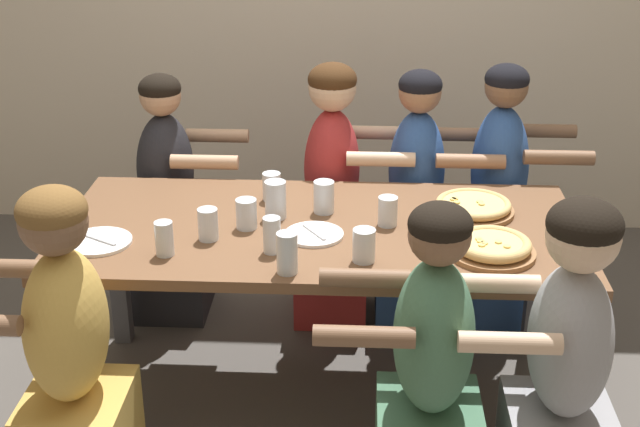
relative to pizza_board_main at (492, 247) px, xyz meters
The scene contains 23 objects.
ground_plane 0.99m from the pizza_board_main, 160.91° to the left, with size 18.00×18.00×0.00m, color #514C47.
dining_table 0.64m from the pizza_board_main, 160.91° to the left, with size 1.88×0.89×0.74m.
pizza_board_main is the anchor object (origin of this frame).
pizza_board_second 0.35m from the pizza_board_main, 94.25° to the left, with size 0.31×0.31×0.05m.
empty_plate_a 1.35m from the pizza_board_main, behind, with size 0.23×0.23×0.02m.
empty_plate_b 0.62m from the pizza_board_main, 168.90° to the left, with size 0.21×0.21×0.02m.
drinking_glass_a 0.81m from the pizza_board_main, 160.03° to the left, with size 0.08×0.08×0.14m.
drinking_glass_b 0.98m from the pizza_board_main, behind, with size 0.07×0.07×0.11m.
drinking_glass_c 1.10m from the pizza_board_main, behind, with size 0.06×0.06×0.12m.
drinking_glass_d 0.91m from the pizza_board_main, 150.69° to the left, with size 0.07×0.07×0.11m.
drinking_glass_e 0.70m from the pizza_board_main, 166.53° to the right, with size 0.07×0.07×0.14m.
drinking_glass_f 0.87m from the pizza_board_main, 168.28° to the left, with size 0.08×0.08×0.11m.
drinking_glass_g 0.42m from the pizza_board_main, 146.65° to the left, with size 0.07×0.07×0.11m.
drinking_glass_h 0.74m from the pizza_board_main, behind, with size 0.06×0.06×0.13m.
drinking_glass_i 0.44m from the pizza_board_main, behind, with size 0.08×0.08×0.11m.
drinking_glass_j 0.67m from the pizza_board_main, 150.15° to the left, with size 0.08×0.08×0.12m.
diner_far_center 1.06m from the pizza_board_main, 123.30° to the left, with size 0.51×0.40×1.18m.
diner_far_left 1.58m from the pizza_board_main, 146.17° to the left, with size 0.51×0.40×1.12m.
diner_far_right 0.91m from the pizza_board_main, 80.46° to the left, with size 0.51×0.40×1.18m.
diner_near_right 0.55m from the pizza_board_main, 69.78° to the right, with size 0.51×0.40×1.14m.
diner_near_midright 0.58m from the pizza_board_main, 116.22° to the right, with size 0.51×0.40×1.12m.
diner_near_left 1.42m from the pizza_board_main, 160.83° to the right, with size 0.51×0.40×1.15m.
diner_far_midright 0.93m from the pizza_board_main, 103.36° to the left, with size 0.51×0.40×1.15m.
Camera 1 is at (0.15, -2.93, 2.08)m, focal length 50.00 mm.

